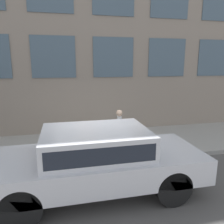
{
  "coord_description": "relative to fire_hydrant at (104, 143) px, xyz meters",
  "views": [
    {
      "loc": [
        -5.89,
        0.89,
        2.97
      ],
      "look_at": [
        0.74,
        -0.6,
        1.47
      ],
      "focal_mm": 35.0,
      "sensor_mm": 36.0,
      "label": 1
    }
  ],
  "objects": [
    {
      "name": "fire_hydrant",
      "position": [
        0.0,
        0.0,
        0.0
      ],
      "size": [
        0.28,
        0.41,
        0.8
      ],
      "color": "#2D7260",
      "rests_on": "sidewalk"
    },
    {
      "name": "person",
      "position": [
        0.48,
        -0.61,
        0.39
      ],
      "size": [
        0.32,
        0.21,
        1.33
      ],
      "rotation": [
        0.0,
        0.0,
        2.12
      ],
      "color": "#726651",
      "rests_on": "sidewalk"
    },
    {
      "name": "ground_plane",
      "position": [
        -0.5,
        0.29,
        -0.56
      ],
      "size": [
        80.0,
        80.0,
        0.0
      ],
      "primitive_type": "plane",
      "color": "#514F4C"
    },
    {
      "name": "sidewalk",
      "position": [
        1.07,
        0.29,
        -0.48
      ],
      "size": [
        3.14,
        60.0,
        0.15
      ],
      "color": "#9E9B93",
      "rests_on": "ground_plane"
    },
    {
      "name": "parked_car_silver_near",
      "position": [
        -1.76,
        0.52,
        0.32
      ],
      "size": [
        1.91,
        4.91,
        1.54
      ],
      "color": "black",
      "rests_on": "ground_plane"
    }
  ]
}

